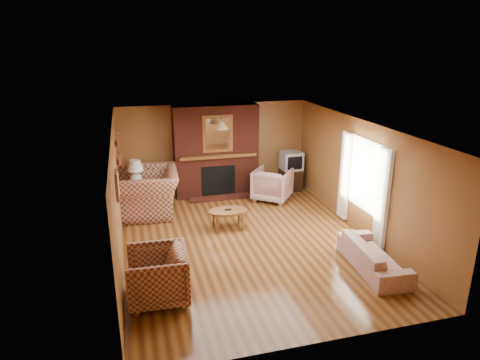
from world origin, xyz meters
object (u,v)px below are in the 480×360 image
object	(u,v)px
side_table	(138,197)
tv_stand	(291,179)
fireplace	(216,151)
plaid_loveseat	(148,192)
crt_tv	(291,161)
plaid_armchair	(157,276)
floral_sofa	(373,256)
floral_armchair	(272,184)
table_lamp	(136,171)
coffee_table	(228,213)

from	to	relation	value
side_table	tv_stand	xyz separation A→B (m)	(4.15, 0.35, -0.02)
fireplace	side_table	bearing A→B (deg)	-165.71
plaid_loveseat	crt_tv	world-z (taller)	crt_tv
plaid_armchair	floral_sofa	world-z (taller)	plaid_armchair
tv_stand	crt_tv	xyz separation A→B (m)	(0.00, -0.01, 0.54)
floral_armchair	tv_stand	distance (m)	0.97
table_lamp	tv_stand	distance (m)	4.22
plaid_armchair	tv_stand	bearing A→B (deg)	140.32
table_lamp	coffee_table	bearing A→B (deg)	-43.22
fireplace	coffee_table	xyz separation A→B (m)	(-0.24, -2.29, -0.79)
fireplace	coffee_table	world-z (taller)	fireplace
side_table	coffee_table	bearing A→B (deg)	-43.22
coffee_table	side_table	world-z (taller)	side_table
plaid_armchair	side_table	distance (m)	4.08
table_lamp	crt_tv	bearing A→B (deg)	4.74
floral_sofa	coffee_table	size ratio (longest dim) A/B	2.03
fireplace	floral_sofa	distance (m)	5.09
plaid_armchair	crt_tv	bearing A→B (deg)	140.28
plaid_armchair	floral_armchair	distance (m)	5.01
plaid_loveseat	plaid_armchair	world-z (taller)	plaid_loveseat
plaid_armchair	crt_tv	size ratio (longest dim) A/B	1.76
fireplace	plaid_loveseat	distance (m)	2.13
side_table	fireplace	bearing A→B (deg)	14.29
tv_stand	side_table	bearing A→B (deg)	-175.71
crt_tv	floral_armchair	bearing A→B (deg)	-140.96
tv_stand	crt_tv	world-z (taller)	crt_tv
plaid_loveseat	floral_armchair	distance (m)	3.16
plaid_loveseat	plaid_armchair	xyz separation A→B (m)	(-0.10, -3.77, -0.09)
floral_sofa	coffee_table	world-z (taller)	floral_sofa
floral_armchair	coffee_table	xyz separation A→B (m)	(-1.54, -1.49, -0.02)
coffee_table	tv_stand	size ratio (longest dim) A/B	1.46
tv_stand	crt_tv	bearing A→B (deg)	-90.53
tv_stand	floral_sofa	bearing A→B (deg)	-92.46
plaid_loveseat	floral_sofa	world-z (taller)	plaid_loveseat
fireplace	floral_armchair	distance (m)	1.71
floral_armchair	table_lamp	bearing A→B (deg)	33.58
fireplace	floral_sofa	xyz separation A→B (m)	(1.90, -4.63, -0.93)
coffee_table	crt_tv	xyz separation A→B (m)	(2.29, 2.09, 0.45)
tv_stand	crt_tv	size ratio (longest dim) A/B	1.09
fireplace	tv_stand	distance (m)	2.24
table_lamp	crt_tv	distance (m)	4.17
floral_armchair	table_lamp	size ratio (longest dim) A/B	1.45
plaid_loveseat	table_lamp	bearing A→B (deg)	-136.94
plaid_loveseat	side_table	distance (m)	0.45
coffee_table	table_lamp	size ratio (longest dim) A/B	1.37
tv_stand	fireplace	bearing A→B (deg)	174.33
floral_sofa	side_table	world-z (taller)	side_table
plaid_loveseat	floral_armchair	size ratio (longest dim) A/B	1.78
plaid_armchair	tv_stand	distance (m)	5.97
plaid_loveseat	coffee_table	world-z (taller)	plaid_loveseat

